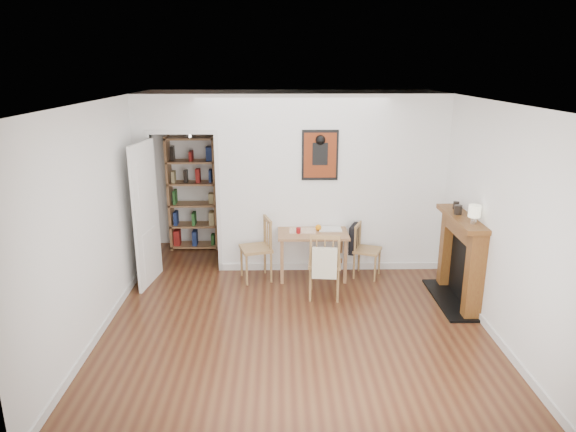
{
  "coord_description": "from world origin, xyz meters",
  "views": [
    {
      "loc": [
        -0.19,
        -5.88,
        2.98
      ],
      "look_at": [
        -0.07,
        0.6,
        1.07
      ],
      "focal_mm": 32.0,
      "sensor_mm": 36.0,
      "label": 1
    }
  ],
  "objects_px": {
    "fireplace": "(461,257)",
    "chair_right": "(366,250)",
    "chair_left": "(256,249)",
    "ceramic_jar_b": "(456,205)",
    "chair_front": "(325,264)",
    "dining_table": "(313,237)",
    "mantel_lamp": "(474,212)",
    "notebook": "(330,229)",
    "ceramic_jar_a": "(458,210)",
    "red_glass": "(298,230)",
    "bookshelf": "(193,194)",
    "orange_fruit": "(318,228)"
  },
  "relations": [
    {
      "from": "orange_fruit",
      "to": "ceramic_jar_a",
      "type": "relative_size",
      "value": 0.74
    },
    {
      "from": "ceramic_jar_a",
      "to": "chair_left",
      "type": "bearing_deg",
      "value": 165.61
    },
    {
      "from": "chair_front",
      "to": "bookshelf",
      "type": "bearing_deg",
      "value": 135.68
    },
    {
      "from": "chair_left",
      "to": "chair_right",
      "type": "height_order",
      "value": "chair_left"
    },
    {
      "from": "chair_right",
      "to": "ceramic_jar_b",
      "type": "bearing_deg",
      "value": -24.88
    },
    {
      "from": "notebook",
      "to": "ceramic_jar_b",
      "type": "xyz_separation_m",
      "value": [
        1.59,
        -0.61,
        0.52
      ]
    },
    {
      "from": "chair_left",
      "to": "ceramic_jar_b",
      "type": "xyz_separation_m",
      "value": [
        2.67,
        -0.42,
        0.75
      ]
    },
    {
      "from": "chair_right",
      "to": "fireplace",
      "type": "bearing_deg",
      "value": -37.52
    },
    {
      "from": "dining_table",
      "to": "chair_left",
      "type": "bearing_deg",
      "value": -173.12
    },
    {
      "from": "red_glass",
      "to": "orange_fruit",
      "type": "relative_size",
      "value": 0.95
    },
    {
      "from": "chair_right",
      "to": "mantel_lamp",
      "type": "relative_size",
      "value": 3.47
    },
    {
      "from": "dining_table",
      "to": "ceramic_jar_a",
      "type": "relative_size",
      "value": 8.4
    },
    {
      "from": "red_glass",
      "to": "ceramic_jar_b",
      "type": "bearing_deg",
      "value": -12.53
    },
    {
      "from": "bookshelf",
      "to": "ceramic_jar_a",
      "type": "bearing_deg",
      "value": -28.94
    },
    {
      "from": "dining_table",
      "to": "orange_fruit",
      "type": "xyz_separation_m",
      "value": [
        0.08,
        0.07,
        0.13
      ]
    },
    {
      "from": "chair_left",
      "to": "bookshelf",
      "type": "bearing_deg",
      "value": 128.38
    },
    {
      "from": "notebook",
      "to": "bookshelf",
      "type": "bearing_deg",
      "value": 151.45
    },
    {
      "from": "chair_left",
      "to": "mantel_lamp",
      "type": "relative_size",
      "value": 4.0
    },
    {
      "from": "chair_front",
      "to": "ceramic_jar_a",
      "type": "bearing_deg",
      "value": -2.45
    },
    {
      "from": "chair_left",
      "to": "chair_front",
      "type": "xyz_separation_m",
      "value": [
        0.93,
        -0.6,
        0.01
      ]
    },
    {
      "from": "red_glass",
      "to": "ceramic_jar_a",
      "type": "bearing_deg",
      "value": -19.59
    },
    {
      "from": "dining_table",
      "to": "notebook",
      "type": "relative_size",
      "value": 3.07
    },
    {
      "from": "orange_fruit",
      "to": "dining_table",
      "type": "bearing_deg",
      "value": -141.9
    },
    {
      "from": "ceramic_jar_a",
      "to": "ceramic_jar_b",
      "type": "distance_m",
      "value": 0.26
    },
    {
      "from": "chair_right",
      "to": "ceramic_jar_b",
      "type": "xyz_separation_m",
      "value": [
        1.07,
        -0.5,
        0.8
      ]
    },
    {
      "from": "dining_table",
      "to": "chair_right",
      "type": "height_order",
      "value": "chair_right"
    },
    {
      "from": "ceramic_jar_b",
      "to": "ceramic_jar_a",
      "type": "bearing_deg",
      "value": -103.22
    },
    {
      "from": "dining_table",
      "to": "ceramic_jar_b",
      "type": "relative_size",
      "value": 10.06
    },
    {
      "from": "chair_left",
      "to": "ceramic_jar_b",
      "type": "relative_size",
      "value": 9.2
    },
    {
      "from": "chair_left",
      "to": "orange_fruit",
      "type": "xyz_separation_m",
      "value": [
        0.9,
        0.16,
        0.27
      ]
    },
    {
      "from": "bookshelf",
      "to": "fireplace",
      "type": "distance_m",
      "value": 4.34
    },
    {
      "from": "chair_left",
      "to": "notebook",
      "type": "relative_size",
      "value": 2.8
    },
    {
      "from": "bookshelf",
      "to": "ceramic_jar_a",
      "type": "distance_m",
      "value": 4.23
    },
    {
      "from": "chair_left",
      "to": "mantel_lamp",
      "type": "bearing_deg",
      "value": -21.95
    },
    {
      "from": "dining_table",
      "to": "orange_fruit",
      "type": "relative_size",
      "value": 11.36
    },
    {
      "from": "chair_right",
      "to": "chair_left",
      "type": "bearing_deg",
      "value": -177.08
    },
    {
      "from": "chair_front",
      "to": "orange_fruit",
      "type": "height_order",
      "value": "chair_front"
    },
    {
      "from": "chair_left",
      "to": "notebook",
      "type": "height_order",
      "value": "chair_left"
    },
    {
      "from": "red_glass",
      "to": "ceramic_jar_b",
      "type": "height_order",
      "value": "ceramic_jar_b"
    },
    {
      "from": "dining_table",
      "to": "chair_left",
      "type": "height_order",
      "value": "chair_left"
    },
    {
      "from": "mantel_lamp",
      "to": "ceramic_jar_a",
      "type": "relative_size",
      "value": 1.92
    },
    {
      "from": "fireplace",
      "to": "chair_right",
      "type": "bearing_deg",
      "value": 142.48
    },
    {
      "from": "dining_table",
      "to": "red_glass",
      "type": "xyz_separation_m",
      "value": [
        -0.21,
        -0.06,
        0.12
      ]
    },
    {
      "from": "fireplace",
      "to": "chair_front",
      "type": "bearing_deg",
      "value": 174.97
    },
    {
      "from": "notebook",
      "to": "mantel_lamp",
      "type": "distance_m",
      "value": 2.12
    },
    {
      "from": "chair_right",
      "to": "notebook",
      "type": "distance_m",
      "value": 0.6
    },
    {
      "from": "chair_left",
      "to": "mantel_lamp",
      "type": "xyz_separation_m",
      "value": [
        2.66,
        -1.07,
        0.84
      ]
    },
    {
      "from": "notebook",
      "to": "orange_fruit",
      "type": "bearing_deg",
      "value": -169.1
    },
    {
      "from": "chair_left",
      "to": "chair_front",
      "type": "height_order",
      "value": "chair_front"
    },
    {
      "from": "dining_table",
      "to": "notebook",
      "type": "distance_m",
      "value": 0.29
    }
  ]
}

